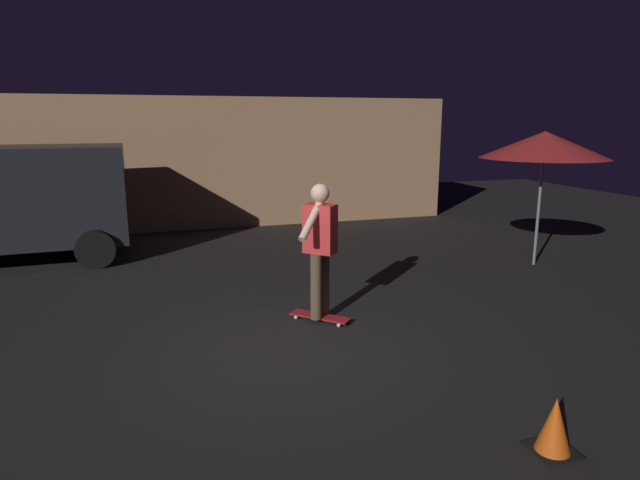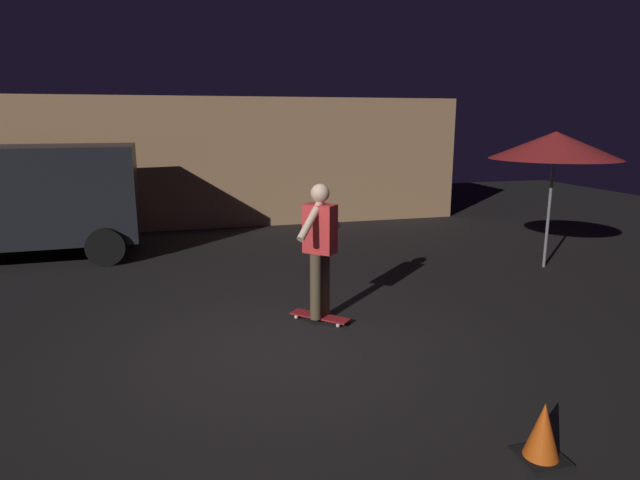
# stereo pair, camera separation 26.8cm
# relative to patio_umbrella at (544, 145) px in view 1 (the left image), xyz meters

# --- Properties ---
(ground_plane) EXTENTS (28.00, 28.00, 0.00)m
(ground_plane) POSITION_rel_patio_umbrella_xyz_m (-5.08, -2.30, -2.07)
(ground_plane) COLOR black
(low_building) EXTENTS (13.49, 3.93, 3.00)m
(low_building) POSITION_rel_patio_umbrella_xyz_m (-5.89, 6.85, -0.57)
(low_building) COLOR #AD7F56
(low_building) RESTS_ON ground_plane
(patio_umbrella) EXTENTS (2.10, 2.10, 2.30)m
(patio_umbrella) POSITION_rel_patio_umbrella_xyz_m (0.00, 0.00, 0.00)
(patio_umbrella) COLOR slate
(patio_umbrella) RESTS_ON ground_plane
(skateboard_ridden) EXTENTS (0.70, 0.69, 0.07)m
(skateboard_ridden) POSITION_rel_patio_umbrella_xyz_m (-4.40, -1.45, -2.02)
(skateboard_ridden) COLOR #AD1E23
(skateboard_ridden) RESTS_ON ground_plane
(skater) EXTENTS (0.75, 0.77, 1.67)m
(skater) POSITION_rel_patio_umbrella_xyz_m (-4.40, -1.45, -1.04)
(skater) COLOR brown
(skater) RESTS_ON skateboard_ridden
(traffic_cone) EXTENTS (0.34, 0.34, 0.46)m
(traffic_cone) POSITION_rel_patio_umbrella_xyz_m (-3.55, -4.62, -1.86)
(traffic_cone) COLOR black
(traffic_cone) RESTS_ON ground_plane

